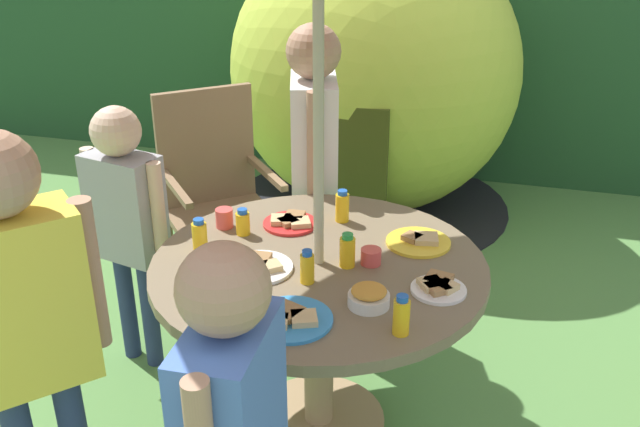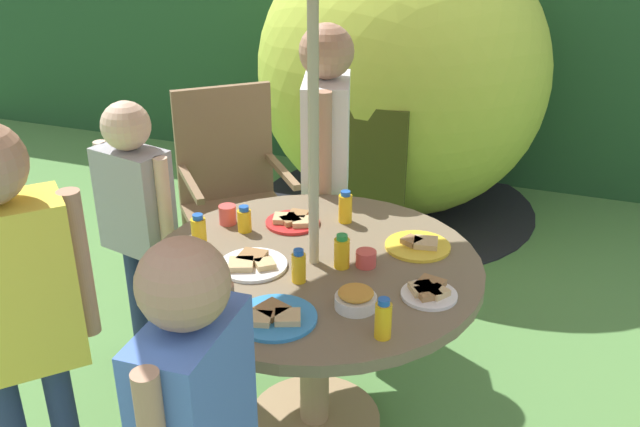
% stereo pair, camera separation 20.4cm
% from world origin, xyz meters
% --- Properties ---
extents(ground_plane, '(10.00, 10.00, 0.02)m').
position_xyz_m(ground_plane, '(0.00, 0.00, -0.01)').
color(ground_plane, '#548442').
extents(hedge_backdrop, '(9.00, 0.70, 1.86)m').
position_xyz_m(hedge_backdrop, '(0.00, 3.05, 0.93)').
color(hedge_backdrop, '#234C28').
rests_on(hedge_backdrop, ground_plane).
extents(garden_table, '(1.19, 1.19, 0.72)m').
position_xyz_m(garden_table, '(0.00, 0.00, 0.59)').
color(garden_table, tan).
rests_on(garden_table, ground_plane).
extents(wooden_chair, '(0.69, 0.69, 1.03)m').
position_xyz_m(wooden_chair, '(-0.78, 0.89, 0.55)').
color(wooden_chair, brown).
rests_on(wooden_chair, ground_plane).
extents(dome_tent, '(1.82, 1.82, 1.75)m').
position_xyz_m(dome_tent, '(-0.24, 2.10, 0.87)').
color(dome_tent, '#B2C63F').
rests_on(dome_tent, ground_plane).
extents(child_in_white_shirt, '(0.30, 0.45, 1.40)m').
position_xyz_m(child_in_white_shirt, '(-0.24, 0.80, 0.89)').
color(child_in_white_shirt, navy).
rests_on(child_in_white_shirt, ground_plane).
extents(child_in_grey_shirt, '(0.39, 0.23, 1.16)m').
position_xyz_m(child_in_grey_shirt, '(-0.86, 0.20, 0.74)').
color(child_in_grey_shirt, navy).
rests_on(child_in_grey_shirt, ground_plane).
extents(child_in_yellow_shirt, '(0.39, 0.40, 1.38)m').
position_xyz_m(child_in_yellow_shirt, '(-0.66, -0.71, 0.88)').
color(child_in_yellow_shirt, navy).
rests_on(child_in_yellow_shirt, ground_plane).
extents(child_in_blue_shirt, '(0.21, 0.42, 1.25)m').
position_xyz_m(child_in_blue_shirt, '(0.03, -0.89, 0.80)').
color(child_in_blue_shirt, brown).
rests_on(child_in_blue_shirt, ground_plane).
extents(snack_bowl, '(0.13, 0.13, 0.07)m').
position_xyz_m(snack_bowl, '(0.23, -0.23, 0.75)').
color(snack_bowl, white).
rests_on(snack_bowl, garden_table).
extents(plate_center_back, '(0.24, 0.24, 0.03)m').
position_xyz_m(plate_center_back, '(-0.19, -0.11, 0.73)').
color(plate_center_back, white).
rests_on(plate_center_back, garden_table).
extents(plate_far_left, '(0.21, 0.21, 0.03)m').
position_xyz_m(plate_far_left, '(-0.18, 0.26, 0.74)').
color(plate_far_left, red).
rests_on(plate_far_left, garden_table).
extents(plate_near_right, '(0.24, 0.24, 0.03)m').
position_xyz_m(plate_near_right, '(0.32, 0.23, 0.73)').
color(plate_near_right, yellow).
rests_on(plate_near_right, garden_table).
extents(plate_far_right, '(0.18, 0.18, 0.03)m').
position_xyz_m(plate_far_right, '(0.43, -0.08, 0.74)').
color(plate_far_right, white).
rests_on(plate_far_right, garden_table).
extents(plate_near_left, '(0.26, 0.26, 0.03)m').
position_xyz_m(plate_near_left, '(0.02, -0.38, 0.73)').
color(plate_near_left, '#338CD8').
rests_on(plate_near_left, garden_table).
extents(juice_bottle_center_front, '(0.05, 0.05, 0.12)m').
position_xyz_m(juice_bottle_center_front, '(0.10, 0.00, 0.78)').
color(juice_bottle_center_front, yellow).
rests_on(juice_bottle_center_front, garden_table).
extents(juice_bottle_mid_left, '(0.05, 0.05, 0.13)m').
position_xyz_m(juice_bottle_mid_left, '(-0.00, 0.35, 0.78)').
color(juice_bottle_mid_left, yellow).
rests_on(juice_bottle_mid_left, garden_table).
extents(juice_bottle_mid_right, '(0.05, 0.05, 0.13)m').
position_xyz_m(juice_bottle_mid_right, '(-0.43, -0.04, 0.78)').
color(juice_bottle_mid_right, yellow).
rests_on(juice_bottle_mid_right, garden_table).
extents(juice_bottle_front_edge, '(0.05, 0.05, 0.12)m').
position_xyz_m(juice_bottle_front_edge, '(-0.00, -0.14, 0.78)').
color(juice_bottle_front_edge, yellow).
rests_on(juice_bottle_front_edge, garden_table).
extents(juice_bottle_back_edge, '(0.05, 0.05, 0.10)m').
position_xyz_m(juice_bottle_back_edge, '(-0.33, 0.14, 0.77)').
color(juice_bottle_back_edge, yellow).
rests_on(juice_bottle_back_edge, garden_table).
extents(juice_bottle_spot_a, '(0.05, 0.05, 0.13)m').
position_xyz_m(juice_bottle_spot_a, '(0.35, -0.35, 0.78)').
color(juice_bottle_spot_a, yellow).
rests_on(juice_bottle_spot_a, garden_table).
extents(cup_near, '(0.07, 0.07, 0.07)m').
position_xyz_m(cup_near, '(-0.42, 0.17, 0.76)').
color(cup_near, '#E04C47').
rests_on(cup_near, garden_table).
extents(cup_far, '(0.07, 0.07, 0.06)m').
position_xyz_m(cup_far, '(0.18, 0.04, 0.75)').
color(cup_far, '#E04C47').
rests_on(cup_far, garden_table).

